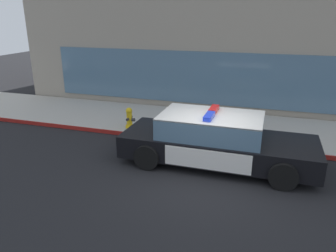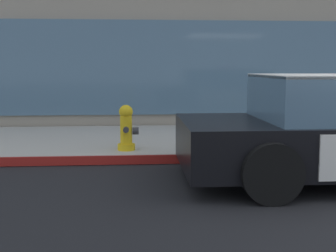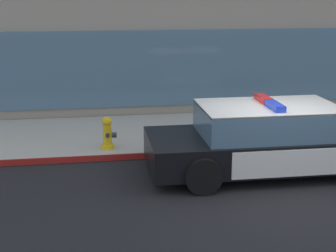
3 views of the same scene
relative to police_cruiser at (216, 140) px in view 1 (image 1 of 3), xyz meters
name	(u,v)px [view 1 (image 1 of 3)]	position (x,y,z in m)	size (l,w,h in m)	color
ground	(208,173)	(-0.06, -0.67, -0.68)	(48.00, 48.00, 0.00)	black
sidewalk	(227,127)	(-0.06, 2.85, -0.61)	(48.00, 3.39, 0.15)	#B2ADA3
curb_red_paint	(219,145)	(-0.06, 1.14, -0.61)	(28.80, 0.04, 0.14)	maroon
storefront_building	(279,10)	(1.35, 10.08, 3.39)	(21.92, 11.06, 8.15)	gray
police_cruiser	(216,140)	(0.00, 0.00, 0.00)	(5.17, 2.10, 1.49)	black
fire_hydrant	(129,118)	(-3.25, 1.56, -0.18)	(0.34, 0.39, 0.73)	gold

